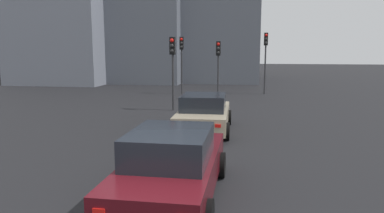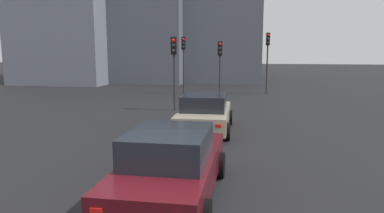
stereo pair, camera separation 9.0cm
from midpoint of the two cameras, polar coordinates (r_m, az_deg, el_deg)
car_beige_lead at (r=14.08m, az=2.21°, el=-1.10°), size 4.45×2.19×1.48m
car_maroon_second at (r=7.75m, az=-3.01°, el=-9.34°), size 4.71×2.06×1.55m
traffic_light_near_left at (r=26.11m, az=-1.27°, el=8.49°), size 0.32×0.29×4.12m
traffic_light_near_right at (r=18.82m, az=-2.77°, el=7.73°), size 0.32×0.29×3.85m
traffic_light_far_left at (r=26.57m, az=12.05°, el=8.73°), size 0.32×0.28×4.41m
traffic_light_far_right at (r=23.05m, az=4.58°, el=7.73°), size 0.32×0.28×3.73m
building_facade_left at (r=40.17m, az=4.39°, el=14.49°), size 12.80×9.17×14.13m
building_facade_center at (r=39.06m, az=-8.06°, el=12.32°), size 11.01×10.45×11.05m
building_facade_right at (r=39.84m, az=-17.46°, el=14.77°), size 12.71×8.90×14.97m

